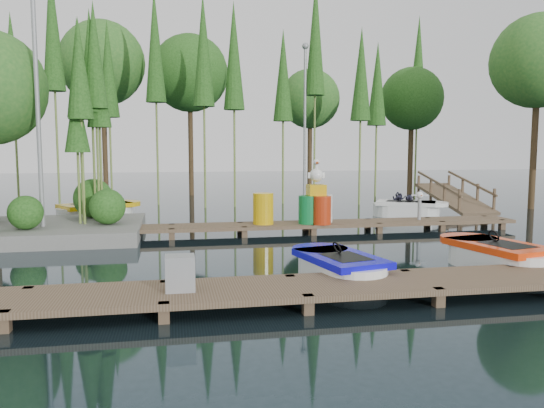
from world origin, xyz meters
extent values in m
plane|color=#1C2C34|center=(0.00, 0.00, 0.00)|extent=(90.00, 90.00, 0.00)
cube|color=brown|center=(0.00, -4.50, 0.25)|extent=(18.00, 1.50, 0.10)
cube|color=brown|center=(-4.30, -5.13, 0.05)|extent=(0.16, 0.16, 0.50)
cube|color=brown|center=(-4.30, -3.87, 0.05)|extent=(0.16, 0.16, 0.50)
cube|color=brown|center=(-2.15, -5.13, 0.05)|extent=(0.16, 0.16, 0.50)
cube|color=brown|center=(-2.15, -3.87, 0.05)|extent=(0.16, 0.16, 0.50)
cube|color=brown|center=(0.00, -5.13, 0.05)|extent=(0.16, 0.16, 0.50)
cube|color=brown|center=(0.00, -3.87, 0.05)|extent=(0.16, 0.16, 0.50)
cube|color=brown|center=(2.15, -5.13, 0.05)|extent=(0.16, 0.16, 0.50)
cube|color=brown|center=(2.15, -3.87, 0.05)|extent=(0.16, 0.16, 0.50)
cube|color=brown|center=(4.30, -3.87, 0.05)|extent=(0.16, 0.16, 0.50)
cube|color=brown|center=(1.00, 2.50, 0.25)|extent=(15.00, 1.20, 0.10)
cube|color=brown|center=(-6.10, 2.02, 0.05)|extent=(0.16, 0.16, 0.50)
cube|color=brown|center=(-6.10, 2.98, 0.05)|extent=(0.16, 0.16, 0.50)
cube|color=brown|center=(-4.07, 2.02, 0.05)|extent=(0.16, 0.16, 0.50)
cube|color=brown|center=(-4.07, 2.98, 0.05)|extent=(0.16, 0.16, 0.50)
cube|color=brown|center=(-2.04, 2.02, 0.05)|extent=(0.16, 0.16, 0.50)
cube|color=brown|center=(-2.04, 2.98, 0.05)|extent=(0.16, 0.16, 0.50)
cube|color=brown|center=(-0.01, 2.02, 0.05)|extent=(0.16, 0.16, 0.50)
cube|color=brown|center=(-0.01, 2.98, 0.05)|extent=(0.16, 0.16, 0.50)
cube|color=brown|center=(2.01, 2.02, 0.05)|extent=(0.16, 0.16, 0.50)
cube|color=brown|center=(2.01, 2.98, 0.05)|extent=(0.16, 0.16, 0.50)
cube|color=brown|center=(4.04, 2.02, 0.05)|extent=(0.16, 0.16, 0.50)
cube|color=brown|center=(4.04, 2.98, 0.05)|extent=(0.16, 0.16, 0.50)
cube|color=brown|center=(6.07, 2.02, 0.05)|extent=(0.16, 0.16, 0.50)
cube|color=brown|center=(6.07, 2.98, 0.05)|extent=(0.16, 0.16, 0.50)
cube|color=brown|center=(8.10, 2.02, 0.05)|extent=(0.16, 0.16, 0.50)
cube|color=brown|center=(8.10, 2.98, 0.05)|extent=(0.16, 0.16, 0.50)
cube|color=slate|center=(-6.00, 3.00, 0.18)|extent=(6.20, 4.20, 0.42)
sphere|color=#2A5E1D|center=(-5.80, 2.00, 0.84)|extent=(0.90, 0.90, 0.90)
sphere|color=#2A5E1D|center=(-4.40, 4.20, 0.99)|extent=(1.20, 1.20, 1.20)
sphere|color=#2A5E1D|center=(-3.80, 2.60, 0.89)|extent=(1.00, 1.00, 1.00)
cylinder|color=olive|center=(-4.25, 3.56, 2.97)|extent=(0.07, 0.07, 5.93)
cone|color=#2A5E1D|center=(-4.25, 3.56, 5.04)|extent=(0.70, 0.70, 2.97)
cylinder|color=olive|center=(-4.57, 3.40, 2.83)|extent=(0.07, 0.07, 5.66)
cone|color=#2A5E1D|center=(-4.57, 3.40, 4.81)|extent=(0.70, 0.70, 2.83)
cylinder|color=olive|center=(-4.07, 3.59, 2.61)|extent=(0.07, 0.07, 5.22)
cone|color=#2A5E1D|center=(-4.07, 3.59, 4.44)|extent=(0.70, 0.70, 2.61)
cylinder|color=olive|center=(-4.44, 2.78, 2.76)|extent=(0.07, 0.07, 5.53)
cone|color=#2A5E1D|center=(-4.44, 2.78, 4.70)|extent=(0.70, 0.70, 2.76)
cylinder|color=olive|center=(-4.59, 2.90, 2.01)|extent=(0.07, 0.07, 4.01)
cone|color=#2A5E1D|center=(-4.59, 2.90, 3.41)|extent=(0.70, 0.70, 2.01)
cylinder|color=olive|center=(-4.13, 3.45, 3.05)|extent=(0.07, 0.07, 6.11)
cone|color=#2A5E1D|center=(-4.13, 3.45, 5.19)|extent=(0.70, 0.70, 3.05)
cylinder|color=#402F1B|center=(12.74, 6.90, 3.03)|extent=(0.26, 0.26, 6.06)
sphere|color=#377027|center=(12.74, 6.90, 6.06)|extent=(3.81, 3.81, 3.81)
cylinder|color=#402F1B|center=(9.99, 12.65, 2.51)|extent=(0.26, 0.26, 5.02)
sphere|color=#2A5E1D|center=(9.99, 12.65, 5.02)|extent=(3.16, 3.16, 3.16)
cylinder|color=#402F1B|center=(5.74, 16.70, 2.65)|extent=(0.26, 0.26, 5.31)
sphere|color=#377027|center=(5.74, 16.70, 5.31)|extent=(3.34, 3.34, 3.34)
cylinder|color=#402F1B|center=(-1.00, 16.03, 3.23)|extent=(0.26, 0.26, 6.46)
sphere|color=#2A5E1D|center=(-1.00, 16.03, 6.46)|extent=(4.06, 4.06, 4.06)
cylinder|color=#402F1B|center=(-5.41, 16.00, 3.43)|extent=(0.26, 0.26, 6.85)
sphere|color=#377027|center=(-5.41, 16.00, 6.85)|extent=(4.31, 4.31, 4.31)
cylinder|color=olive|center=(-8.16, 10.23, 3.74)|extent=(0.09, 0.09, 7.48)
cone|color=#2A5E1D|center=(-8.16, 10.23, 5.83)|extent=(0.90, 0.90, 4.11)
cylinder|color=olive|center=(-6.71, 10.82, 4.83)|extent=(0.09, 0.09, 9.66)
cone|color=#2A5E1D|center=(-6.71, 10.82, 7.54)|extent=(0.90, 0.90, 5.31)
cylinder|color=olive|center=(-4.68, 11.83, 3.85)|extent=(0.09, 0.09, 7.69)
cone|color=#2A5E1D|center=(-4.68, 11.83, 6.00)|extent=(0.90, 0.90, 4.23)
cylinder|color=olive|center=(-2.63, 11.48, 4.49)|extent=(0.09, 0.09, 8.99)
cone|color=#2A5E1D|center=(-2.63, 11.48, 7.01)|extent=(0.90, 0.90, 4.94)
cylinder|color=olive|center=(-0.63, 9.87, 4.22)|extent=(0.09, 0.09, 8.44)
cone|color=#2A5E1D|center=(-0.63, 9.87, 6.58)|extent=(0.90, 0.90, 4.64)
cylinder|color=olive|center=(0.65, 10.00, 4.11)|extent=(0.09, 0.09, 8.22)
cone|color=#2A5E1D|center=(0.65, 10.00, 6.41)|extent=(0.90, 0.90, 4.52)
cylinder|color=olive|center=(2.96, 10.87, 3.70)|extent=(0.09, 0.09, 7.41)
cone|color=#2A5E1D|center=(2.96, 10.87, 5.78)|extent=(0.90, 0.90, 4.07)
cylinder|color=olive|center=(4.49, 11.10, 4.89)|extent=(0.09, 0.09, 9.77)
cone|color=#2A5E1D|center=(4.49, 11.10, 7.62)|extent=(0.90, 0.90, 5.38)
cylinder|color=olive|center=(6.24, 9.83, 3.70)|extent=(0.09, 0.09, 7.40)
cone|color=#2A5E1D|center=(6.24, 9.83, 5.77)|extent=(0.90, 0.90, 4.07)
cylinder|color=olive|center=(7.63, 11.42, 3.57)|extent=(0.09, 0.09, 7.14)
cone|color=#2A5E1D|center=(7.63, 11.42, 5.57)|extent=(0.90, 0.90, 3.93)
cylinder|color=olive|center=(10.17, 12.43, 4.31)|extent=(0.09, 0.09, 8.61)
cone|color=#2A5E1D|center=(10.17, 12.43, 6.72)|extent=(0.90, 0.90, 4.74)
cylinder|color=gray|center=(-5.50, 2.50, 3.50)|extent=(0.12, 0.12, 7.00)
cylinder|color=gray|center=(4.00, 11.00, 3.50)|extent=(0.12, 0.12, 7.00)
sphere|color=gray|center=(4.00, 11.00, 7.10)|extent=(0.30, 0.30, 0.30)
cube|color=brown|center=(9.00, 6.50, 0.55)|extent=(1.50, 3.94, 0.95)
cube|color=brown|center=(8.30, 4.90, 0.59)|extent=(0.08, 0.08, 0.90)
cube|color=brown|center=(8.30, 6.00, 0.70)|extent=(0.08, 0.08, 0.90)
cube|color=brown|center=(8.30, 7.10, 0.81)|extent=(0.08, 0.08, 0.90)
cube|color=brown|center=(8.30, 8.20, 0.92)|extent=(0.08, 0.08, 0.90)
cube|color=brown|center=(8.30, 6.50, 1.15)|extent=(0.06, 3.54, 0.83)
cube|color=brown|center=(9.70, 4.90, 0.59)|extent=(0.08, 0.08, 0.90)
cube|color=brown|center=(9.70, 6.00, 0.70)|extent=(0.08, 0.08, 0.90)
cube|color=brown|center=(9.70, 7.10, 0.81)|extent=(0.08, 0.08, 0.90)
cube|color=brown|center=(9.70, 8.20, 0.92)|extent=(0.08, 0.08, 0.90)
cube|color=brown|center=(9.70, 6.50, 1.15)|extent=(0.06, 3.54, 0.83)
cube|color=white|center=(1.09, -3.36, 0.18)|extent=(1.32, 1.33, 0.51)
cylinder|color=white|center=(0.97, -2.82, 0.18)|extent=(1.32, 1.32, 0.51)
cylinder|color=white|center=(1.21, -3.91, 0.18)|extent=(1.32, 1.32, 0.51)
cube|color=#0D08CD|center=(1.09, -3.36, 0.46)|extent=(1.52, 2.13, 0.13)
cylinder|color=#0D08CD|center=(0.91, -2.57, 0.46)|extent=(1.35, 1.35, 0.13)
cube|color=black|center=(1.13, -3.54, 0.50)|extent=(0.87, 1.04, 0.06)
torus|color=black|center=(1.06, -3.23, 0.64)|extent=(0.19, 0.28, 0.24)
cube|color=white|center=(4.65, -2.96, 0.20)|extent=(1.42, 1.42, 0.54)
cylinder|color=white|center=(4.52, -2.37, 0.20)|extent=(1.41, 1.41, 0.54)
cylinder|color=white|center=(4.78, -3.54, 0.20)|extent=(1.41, 1.41, 0.54)
cube|color=#EA380B|center=(4.65, -2.96, 0.49)|extent=(1.63, 2.28, 0.14)
cylinder|color=#EA380B|center=(4.46, -2.11, 0.49)|extent=(1.44, 1.44, 0.14)
cube|color=black|center=(4.69, -3.15, 0.54)|extent=(0.93, 1.11, 0.06)
torus|color=black|center=(4.62, -2.81, 0.69)|extent=(0.20, 0.30, 0.26)
cube|color=white|center=(-4.64, 6.30, 0.22)|extent=(1.81, 1.81, 0.60)
cylinder|color=white|center=(-4.07, 6.64, 0.22)|extent=(1.80, 1.80, 0.60)
cylinder|color=white|center=(-5.20, 5.96, 0.22)|extent=(1.80, 1.80, 0.60)
cube|color=#D3A30B|center=(-4.64, 6.30, 0.55)|extent=(2.65, 2.33, 0.15)
cylinder|color=#D3A30B|center=(-3.81, 6.80, 0.55)|extent=(1.84, 1.84, 0.15)
cube|color=black|center=(-4.82, 6.19, 0.60)|extent=(1.35, 1.26, 0.07)
torus|color=black|center=(-4.49, 6.38, 0.77)|extent=(0.34, 0.30, 0.29)
imported|color=#1E1E2D|center=(-4.87, 6.16, 0.86)|extent=(0.59, 0.55, 1.07)
cube|color=white|center=(6.49, 5.49, 0.20)|extent=(1.64, 1.64, 0.55)
cylinder|color=white|center=(7.02, 5.20, 0.20)|extent=(1.63, 1.63, 0.55)
cylinder|color=white|center=(5.95, 5.78, 0.20)|extent=(1.63, 1.63, 0.55)
cube|color=white|center=(6.49, 5.49, 0.50)|extent=(2.43, 2.08, 0.14)
cylinder|color=white|center=(7.26, 5.07, 0.50)|extent=(1.67, 1.67, 0.14)
cube|color=black|center=(6.31, 5.59, 0.55)|extent=(1.23, 1.13, 0.06)
torus|color=black|center=(6.62, 5.42, 0.70)|extent=(0.31, 0.26, 0.27)
imported|color=#1E1E2D|center=(6.27, 5.61, 0.75)|extent=(0.50, 0.46, 0.90)
imported|color=#1E1E2D|center=(6.74, 5.75, 0.69)|extent=(0.39, 0.35, 0.68)
cube|color=gray|center=(-1.90, -4.50, 0.58)|extent=(0.45, 0.38, 0.55)
cylinder|color=#D3A30B|center=(0.61, 2.50, 0.76)|extent=(0.61, 0.61, 0.91)
cylinder|color=#0C6E30|center=(1.92, 2.31, 0.71)|extent=(0.55, 0.55, 0.83)
cylinder|color=silver|center=(2.47, 2.58, 0.71)|extent=(0.55, 0.55, 0.83)
cylinder|color=#B1290C|center=(2.28, 2.12, 0.71)|extent=(0.55, 0.55, 0.83)
cube|color=#D3A30B|center=(2.19, 2.40, 1.29)|extent=(0.51, 0.51, 0.32)
sphere|color=white|center=(2.19, 2.40, 1.73)|extent=(0.41, 0.41, 0.41)
cylinder|color=white|center=(2.19, 2.40, 1.96)|extent=(0.09, 0.09, 0.28)
sphere|color=white|center=(2.19, 2.40, 2.11)|extent=(0.18, 0.18, 0.18)
cone|color=#E4450C|center=(2.19, 2.22, 2.10)|extent=(0.09, 0.28, 0.09)
cube|color=white|center=(2.19, 2.40, 1.73)|extent=(0.51, 0.06, 0.17)
cylinder|color=gray|center=(5.55, 2.50, 0.63)|extent=(0.11, 0.11, 0.66)
sphere|color=white|center=(5.55, 2.50, 1.07)|extent=(0.22, 0.22, 0.22)
cube|color=gray|center=(5.55, 2.50, 1.07)|extent=(0.55, 0.04, 0.04)
cone|color=#E4450C|center=(5.55, 2.37, 1.07)|extent=(0.04, 0.11, 0.04)
camera|label=1|loc=(-1.99, -12.74, 2.52)|focal=35.00mm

